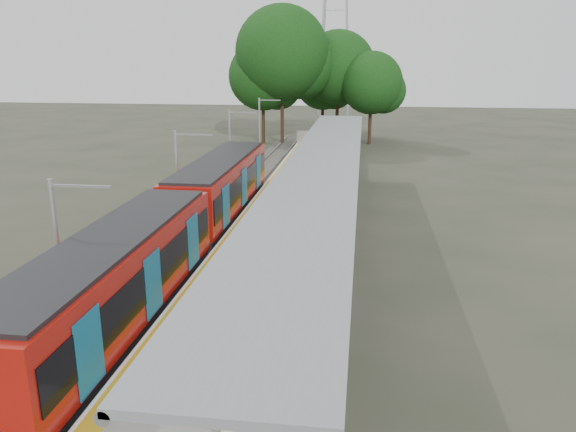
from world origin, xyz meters
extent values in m
cube|color=#59544C|center=(-4.50, 20.00, 0.12)|extent=(3.00, 70.00, 0.24)
cube|color=gray|center=(0.00, 20.00, 0.50)|extent=(6.00, 50.00, 1.00)
cube|color=gold|center=(-2.55, 20.00, 1.01)|extent=(0.60, 50.00, 0.02)
cube|color=#9EA0A5|center=(0.00, 44.95, 1.60)|extent=(6.00, 0.10, 1.20)
cube|color=black|center=(-4.50, 6.93, 0.65)|extent=(2.50, 13.50, 0.70)
cube|color=#A3120B|center=(-4.50, 6.93, 2.25)|extent=(2.65, 13.50, 2.50)
cube|color=black|center=(-4.50, 6.93, 2.30)|extent=(2.72, 12.96, 1.20)
cube|color=black|center=(-4.50, 6.93, 3.55)|extent=(2.40, 12.82, 0.15)
cube|color=#0C587B|center=(-3.14, 6.93, 2.10)|extent=(0.04, 1.30, 2.00)
cylinder|color=black|center=(-4.50, 2.21, 0.35)|extent=(2.20, 0.70, 0.70)
cube|color=black|center=(-4.50, 21.03, 0.65)|extent=(2.50, 13.50, 0.70)
cube|color=#A3120B|center=(-4.50, 21.03, 2.25)|extent=(2.65, 13.50, 2.50)
cube|color=black|center=(-4.50, 21.03, 2.30)|extent=(2.72, 12.96, 1.20)
cube|color=black|center=(-4.50, 21.03, 3.55)|extent=(2.40, 12.83, 0.15)
cube|color=#0C587B|center=(-3.14, 21.03, 2.10)|extent=(0.04, 1.30, 2.00)
cylinder|color=black|center=(-4.50, 16.31, 0.35)|extent=(2.20, 0.70, 0.70)
cube|color=black|center=(-4.50, 13.98, 2.00)|extent=(2.30, 0.80, 2.40)
cube|color=#9EA0A5|center=(2.00, 2.00, 2.75)|extent=(0.25, 0.25, 3.50)
cube|color=#9EA0A5|center=(2.00, 6.00, 2.75)|extent=(0.25, 0.25, 3.50)
cube|color=#9EA0A5|center=(2.00, 10.00, 2.75)|extent=(0.25, 0.25, 3.50)
cube|color=#9EA0A5|center=(2.00, 14.00, 2.75)|extent=(0.25, 0.25, 3.50)
cube|color=#9EA0A5|center=(2.00, 18.00, 2.75)|extent=(0.25, 0.25, 3.50)
cube|color=#9EA0A5|center=(2.00, 22.00, 2.75)|extent=(0.25, 0.25, 3.50)
cube|color=#9EA0A5|center=(2.00, 26.00, 2.75)|extent=(0.25, 0.25, 3.50)
cube|color=#9EA0A5|center=(2.00, 30.00, 2.75)|extent=(0.25, 0.25, 3.50)
cube|color=#9EA0A5|center=(2.00, 34.00, 2.75)|extent=(0.25, 0.25, 3.50)
cube|color=gray|center=(1.60, 16.00, 4.58)|extent=(3.20, 38.00, 0.16)
cylinder|color=#9EA0A5|center=(0.05, 16.00, 4.50)|extent=(0.24, 38.00, 0.24)
cube|color=silver|center=(2.70, 4.00, 2.20)|extent=(0.05, 3.70, 2.20)
cube|color=silver|center=(2.70, 8.00, 2.20)|extent=(0.05, 3.70, 2.20)
cube|color=silver|center=(2.70, 16.00, 2.20)|extent=(0.05, 3.70, 2.20)
cube|color=silver|center=(2.70, 20.00, 2.20)|extent=(0.05, 3.70, 2.20)
cube|color=silver|center=(2.70, 28.00, 2.20)|extent=(0.05, 3.70, 2.20)
cube|color=silver|center=(2.70, 32.00, 2.20)|extent=(0.05, 3.70, 2.20)
cylinder|color=#382316|center=(-7.35, 50.97, 2.36)|extent=(0.36, 0.36, 4.73)
sphere|color=#1A4C15|center=(-7.35, 50.97, 7.09)|extent=(7.19, 7.19, 7.19)
cylinder|color=#382316|center=(-5.20, 50.31, 3.16)|extent=(0.36, 0.36, 6.32)
sphere|color=#1A4C15|center=(-5.20, 50.31, 9.47)|extent=(9.60, 9.60, 9.60)
cylinder|color=#382316|center=(-1.39, 56.67, 2.12)|extent=(0.36, 0.36, 4.24)
sphere|color=#1A4C15|center=(-1.39, 56.67, 6.35)|extent=(6.44, 6.44, 6.44)
cylinder|color=#382316|center=(0.40, 54.16, 2.64)|extent=(0.36, 0.36, 5.28)
sphere|color=#1A4C15|center=(0.40, 54.16, 7.92)|extent=(8.02, 8.02, 8.02)
cylinder|color=#382316|center=(4.02, 51.81, 2.14)|extent=(0.36, 0.36, 4.28)
sphere|color=#1A4C15|center=(4.02, 51.81, 6.43)|extent=(6.51, 6.51, 6.51)
cylinder|color=#9EA0A5|center=(-6.30, 7.00, 2.70)|extent=(0.16, 0.16, 5.40)
cube|color=#9EA0A5|center=(-5.30, 7.00, 5.20)|extent=(2.00, 0.08, 0.08)
cylinder|color=#9EA0A5|center=(-6.30, 19.00, 2.70)|extent=(0.16, 0.16, 5.40)
cube|color=#9EA0A5|center=(-5.30, 19.00, 5.20)|extent=(2.00, 0.08, 0.08)
cylinder|color=#9EA0A5|center=(-6.30, 31.00, 2.70)|extent=(0.16, 0.16, 5.40)
cube|color=#9EA0A5|center=(-5.30, 31.00, 5.20)|extent=(2.00, 0.08, 0.08)
cylinder|color=#9EA0A5|center=(-6.30, 43.00, 2.70)|extent=(0.16, 0.16, 5.40)
cube|color=#9EA0A5|center=(-5.30, 43.00, 5.20)|extent=(2.00, 0.08, 0.08)
cube|color=#0F144C|center=(2.44, 7.52, 1.46)|extent=(1.03, 1.59, 0.06)
cube|color=#0F144C|center=(2.24, 7.52, 1.77)|extent=(0.66, 1.43, 0.56)
cube|color=#9EA0A5|center=(2.44, 6.91, 1.22)|extent=(0.40, 0.22, 0.45)
cube|color=#9EA0A5|center=(2.44, 8.14, 1.22)|extent=(0.40, 0.22, 0.45)
cube|color=#0F144C|center=(2.70, 11.02, 1.40)|extent=(0.79, 1.41, 0.05)
cube|color=#0F144C|center=(2.52, 11.02, 1.67)|extent=(0.46, 1.30, 0.49)
cube|color=#9EA0A5|center=(2.70, 10.48, 1.20)|extent=(0.36, 0.16, 0.40)
cube|color=#9EA0A5|center=(2.70, 11.56, 1.20)|extent=(0.36, 0.16, 0.40)
cube|color=#0F144C|center=(2.48, 31.25, 1.41)|extent=(0.79, 1.42, 0.05)
cube|color=#0F144C|center=(2.30, 31.25, 1.68)|extent=(0.45, 1.32, 0.50)
cube|color=#9EA0A5|center=(2.48, 30.71, 1.20)|extent=(0.36, 0.16, 0.40)
cube|color=#9EA0A5|center=(2.48, 31.80, 1.20)|extent=(0.36, 0.16, 0.40)
cube|color=red|center=(1.06, -0.13, 2.69)|extent=(0.36, 0.12, 0.26)
cylinder|color=beige|center=(1.03, 14.39, 1.72)|extent=(0.39, 0.39, 1.44)
cube|color=red|center=(1.03, 14.39, 2.59)|extent=(0.33, 0.19, 0.24)
cylinder|color=#9EA0A5|center=(1.76, 18.72, 1.46)|extent=(0.59, 0.59, 0.92)
camera|label=1|loc=(3.29, -8.92, 9.05)|focal=35.00mm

